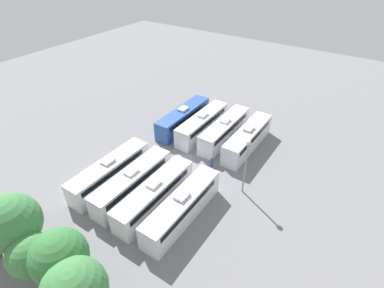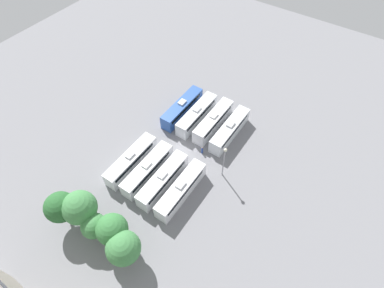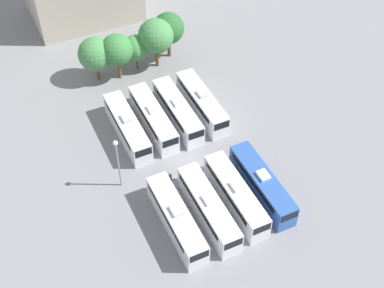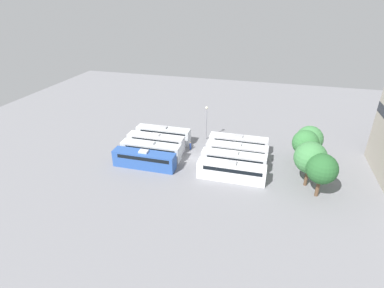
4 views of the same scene
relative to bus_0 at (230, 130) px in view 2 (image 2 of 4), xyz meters
name	(u,v)px [view 2 (image 2 of 4)]	position (x,y,z in m)	size (l,w,h in m)	color
ground_plane	(183,149)	(5.66, 8.04, -1.72)	(121.42, 121.42, 0.00)	gray
bus_0	(230,130)	(0.00, 0.00, 0.00)	(2.54, 11.74, 3.50)	silver
bus_1	(213,121)	(3.91, -0.19, 0.00)	(2.54, 11.74, 3.50)	silver
bus_2	(197,114)	(7.63, 0.20, 0.00)	(2.54, 11.74, 3.50)	silver
bus_3	(182,108)	(11.20, 0.32, 0.00)	(2.54, 11.74, 3.50)	#2D56A8
bus_4	(181,190)	(0.19, 16.21, 0.00)	(2.54, 11.74, 3.50)	silver
bus_5	(163,180)	(3.90, 16.38, 0.00)	(2.54, 11.74, 3.50)	silver
bus_6	(147,169)	(7.41, 16.24, 0.00)	(2.54, 11.74, 3.50)	silver
bus_7	(131,160)	(11.11, 16.38, 0.00)	(2.54, 11.74, 3.50)	white
worker_person	(202,150)	(2.11, 6.62, -0.96)	(0.36, 0.36, 1.64)	navy
light_pole	(224,158)	(-3.54, 8.67, 3.45)	(0.60, 0.60, 7.60)	gray
tree_0	(123,248)	(0.46, 29.43, 2.74)	(4.97, 4.97, 6.96)	brown
tree_1	(112,229)	(3.42, 28.42, 3.21)	(4.66, 4.66, 7.29)	brown
tree_2	(94,226)	(6.58, 29.32, 2.01)	(3.89, 3.89, 5.70)	brown
tree_3	(80,208)	(9.60, 28.73, 3.57)	(5.23, 5.23, 7.93)	brown
tree_4	(60,207)	(12.25, 30.24, 3.25)	(4.77, 4.77, 7.39)	brown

